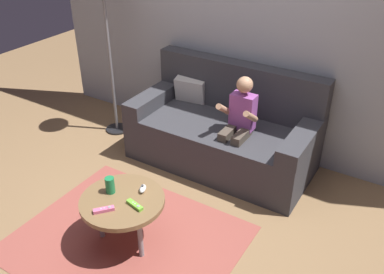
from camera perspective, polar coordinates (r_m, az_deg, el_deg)
ground_plane at (r=3.30m, az=-4.95°, el=-12.16°), size 8.73×8.73×0.00m
wall_back at (r=3.83m, az=7.85°, el=15.58°), size 4.37×0.05×2.50m
couch at (r=3.87m, az=4.42°, el=0.75°), size 1.66×0.80×0.89m
person_seated_on_couch at (r=3.53m, az=6.30°, el=1.83°), size 0.29×0.36×0.93m
coffee_table at (r=2.98m, az=-9.44°, el=-8.90°), size 0.59×0.59×0.40m
area_rug at (r=3.21m, az=-8.92°, el=-13.80°), size 1.58×1.31×0.01m
game_remote_lime_near_edge at (r=2.87m, az=-7.83°, el=-9.20°), size 0.14×0.07×0.03m
nunchuk_white at (r=2.99m, az=-6.74°, el=-7.02°), size 0.08×0.10×0.05m
game_remote_pink_far_corner at (r=2.87m, az=-11.95°, el=-9.69°), size 0.12×0.13×0.03m
soda_can at (r=2.99m, az=-11.14°, el=-6.47°), size 0.07×0.07×0.12m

